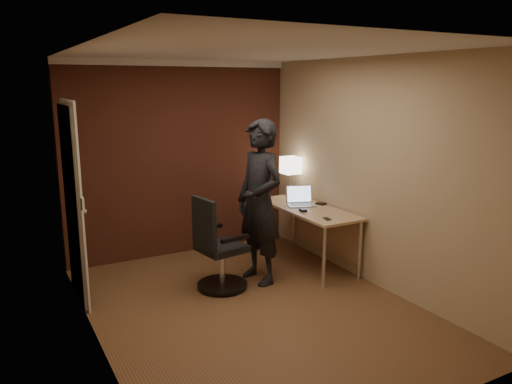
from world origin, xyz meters
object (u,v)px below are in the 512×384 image
office_chair (217,250)px  person (260,202)px  mouse (303,210)px  phone (327,219)px  laptop (300,200)px  desk_lamp (291,166)px  desk (312,217)px  wallet (321,204)px

office_chair → person: bearing=1.0°
mouse → office_chair: bearing=-170.0°
phone → laptop: bearing=94.8°
desk_lamp → laptop: bearing=-107.3°
mouse → person: 0.63m
mouse → person: person is taller
desk → office_chair: office_chair is taller
desk_lamp → phone: desk_lamp is taller
phone → person: 0.78m
office_chair → wallet: bearing=8.5°
mouse → desk: bearing=37.4°
mouse → wallet: size_ratio=0.91×
desk → office_chair: bearing=-172.7°
mouse → phone: (0.04, -0.42, -0.01)m
desk → office_chair: 1.39m
mouse → office_chair: size_ratio=0.10×
desk → wallet: 0.22m
mouse → person: (-0.61, -0.04, 0.17)m
desk → office_chair: (-1.37, -0.18, -0.15)m
phone → person: (-0.65, 0.38, 0.18)m
mouse → office_chair: office_chair is taller
laptop → office_chair: office_chair is taller
desk → laptop: (-0.07, 0.18, 0.19)m
mouse → wallet: 0.44m
mouse → laptop: bearing=70.2°
wallet → office_chair: 1.58m
laptop → mouse: (-0.16, -0.31, -0.05)m
phone → desk_lamp: bearing=91.7°
desk_lamp → phone: bearing=-102.4°
office_chair → person: size_ratio=0.55×
phone → office_chair: size_ratio=0.11×
desk → desk_lamp: 0.83m
desk_lamp → mouse: desk_lamp is taller
desk → laptop: laptop is taller
phone → office_chair: 1.27m
desk_lamp → wallet: 0.70m
desk → person: size_ratio=0.82×
wallet → person: 1.04m
wallet → laptop: bearing=151.9°
person → office_chair: bearing=-97.5°
laptop → desk_lamp: bearing=72.7°
laptop → person: person is taller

